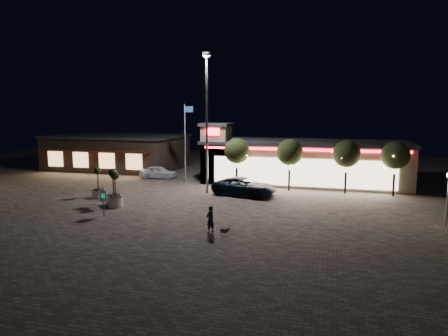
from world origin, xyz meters
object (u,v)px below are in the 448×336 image
(planter_mid, at_px, (114,194))
(valet_sign, at_px, (103,198))
(white_sedan, at_px, (158,172))
(planter_left, at_px, (98,188))
(pedestrian, at_px, (210,219))
(pickup_truck, at_px, (244,187))

(planter_mid, xyz_separation_m, valet_sign, (1.19, -3.29, 0.42))
(white_sedan, bearing_deg, planter_left, 172.06)
(white_sedan, height_order, pedestrian, pedestrian)
(pickup_truck, bearing_deg, planter_mid, 136.40)
(white_sedan, relative_size, valet_sign, 2.17)
(pickup_truck, xyz_separation_m, planter_left, (-11.71, -4.25, 0.03))
(white_sedan, distance_m, valet_sign, 16.08)
(white_sedan, bearing_deg, pedestrian, -151.02)
(planter_left, bearing_deg, pickup_truck, 19.94)
(white_sedan, relative_size, pedestrian, 2.46)
(planter_left, bearing_deg, planter_mid, -36.29)
(pedestrian, height_order, valet_sign, valet_sign)
(planter_mid, bearing_deg, white_sedan, 98.87)
(pedestrian, bearing_deg, planter_mid, -87.95)
(planter_left, bearing_deg, white_sedan, 86.44)
(pedestrian, bearing_deg, valet_sign, -71.63)
(planter_left, relative_size, planter_mid, 0.91)
(valet_sign, bearing_deg, planter_mid, 109.81)
(planter_left, bearing_deg, valet_sign, -53.93)
(valet_sign, bearing_deg, pickup_truck, 50.03)
(planter_mid, bearing_deg, valet_sign, -70.19)
(planter_mid, bearing_deg, planter_left, 143.71)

